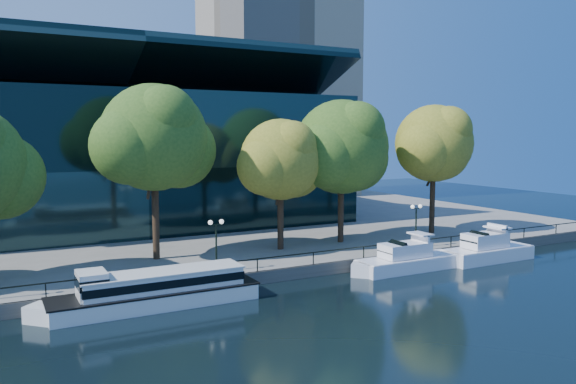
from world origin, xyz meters
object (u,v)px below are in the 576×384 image
tree_2 (156,140)px  lamp_1 (216,233)px  tour_boat (151,289)px  tree_3 (282,161)px  cruiser_near (405,260)px  tree_5 (435,145)px  tree_4 (343,149)px  cruiser_far (485,250)px  lamp_2 (416,216)px

tree_2 → lamp_1: tree_2 is taller
tour_boat → tree_2: (3.23, 9.82, 9.80)m
tour_boat → tree_3: bearing=30.7°
cruiser_near → lamp_1: 16.29m
tour_boat → tree_5: (32.57, 8.54, 9.14)m
cruiser_near → tree_4: tree_4 is taller
tree_3 → tree_5: tree_5 is taller
cruiser_near → tour_boat: bearing=179.7°
tree_4 → tree_5: 11.43m
tree_3 → tree_4: size_ratio=0.86×
cruiser_far → lamp_2: bearing=139.2°
cruiser_far → lamp_1: (-24.30, 4.01, 2.94)m
cruiser_far → tree_5: tree_5 is taller
tree_4 → lamp_2: 9.36m
cruiser_near → lamp_1: bearing=167.9°
tree_3 → cruiser_far: bearing=-30.3°
tree_2 → tree_5: 29.38m
tour_boat → cruiser_far: cruiser_far is taller
lamp_1 → cruiser_near: bearing=-12.1°
cruiser_near → tree_2: bearing=151.5°
tour_boat → cruiser_far: bearing=-1.5°
tree_3 → tree_5: (18.26, 0.03, 1.31)m
lamp_2 → cruiser_far: bearing=-40.8°
tree_4 → lamp_1: size_ratio=3.43×
cruiser_near → tree_3: (-7.23, 8.62, 8.09)m
tour_boat → lamp_2: bearing=7.2°
cruiser_far → lamp_2: size_ratio=2.50×
cruiser_near → lamp_1: size_ratio=2.64×
tree_3 → lamp_2: size_ratio=2.95×
tree_4 → lamp_2: bearing=-51.7°
tour_boat → tree_5: size_ratio=1.11×
tree_4 → tree_3: bearing=-177.4°
cruiser_far → lamp_2: lamp_2 is taller
tree_4 → lamp_2: (4.40, -5.57, -6.10)m
cruiser_far → tree_3: bearing=149.7°
lamp_2 → tour_boat: bearing=-172.8°
tour_boat → tree_4: 24.56m
tree_4 → lamp_1: tree_4 is taller
tour_boat → lamp_1: (5.89, 3.24, 2.77)m
cruiser_near → tree_2: 23.14m
tour_boat → lamp_1: lamp_1 is taller
lamp_1 → lamp_2: (19.65, 0.00, 0.00)m
tree_2 → lamp_1: 9.99m
tree_3 → lamp_2: tree_3 is taller
tree_3 → lamp_2: (11.23, -5.26, -5.07)m
tour_boat → tree_3: (14.31, 8.50, 7.83)m
cruiser_near → tree_4: (-0.40, 8.93, 9.12)m
cruiser_far → tree_2: 30.63m
cruiser_far → lamp_2: 6.80m
tree_5 → cruiser_near: bearing=-141.9°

